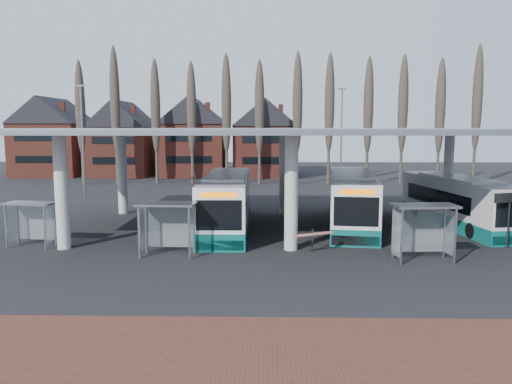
{
  "coord_description": "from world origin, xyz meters",
  "views": [
    {
      "loc": [
        -1.27,
        -23.11,
        6.36
      ],
      "look_at": [
        -1.92,
        7.0,
        2.47
      ],
      "focal_mm": 35.0,
      "sensor_mm": 36.0,
      "label": 1
    }
  ],
  "objects_px": {
    "shelter_2": "(423,220)",
    "bus_1": "(227,202)",
    "bus_3": "(457,203)",
    "shelter_0": "(32,214)",
    "bus_2": "(351,200)",
    "shelter_1": "(168,217)"
  },
  "relations": [
    {
      "from": "shelter_2",
      "to": "bus_1",
      "type": "bearing_deg",
      "value": 137.84
    },
    {
      "from": "bus_1",
      "to": "bus_3",
      "type": "bearing_deg",
      "value": 3.2
    },
    {
      "from": "bus_1",
      "to": "shelter_0",
      "type": "height_order",
      "value": "bus_1"
    },
    {
      "from": "bus_1",
      "to": "bus_2",
      "type": "xyz_separation_m",
      "value": [
        8.08,
        1.19,
        0.01
      ]
    },
    {
      "from": "bus_1",
      "to": "shelter_0",
      "type": "distance_m",
      "value": 11.35
    },
    {
      "from": "shelter_1",
      "to": "bus_3",
      "type": "bearing_deg",
      "value": 27.99
    },
    {
      "from": "shelter_0",
      "to": "shelter_1",
      "type": "distance_m",
      "value": 7.9
    },
    {
      "from": "shelter_1",
      "to": "shelter_0",
      "type": "bearing_deg",
      "value": 170.25
    },
    {
      "from": "bus_2",
      "to": "bus_3",
      "type": "height_order",
      "value": "bus_2"
    },
    {
      "from": "shelter_0",
      "to": "shelter_2",
      "type": "distance_m",
      "value": 20.26
    },
    {
      "from": "bus_2",
      "to": "shelter_0",
      "type": "bearing_deg",
      "value": -153.52
    },
    {
      "from": "bus_2",
      "to": "shelter_0",
      "type": "xyz_separation_m",
      "value": [
        -18.19,
        -6.33,
        0.09
      ]
    },
    {
      "from": "bus_3",
      "to": "shelter_0",
      "type": "height_order",
      "value": "bus_3"
    },
    {
      "from": "bus_1",
      "to": "shelter_0",
      "type": "relative_size",
      "value": 4.64
    },
    {
      "from": "shelter_2",
      "to": "bus_3",
      "type": "bearing_deg",
      "value": 56.23
    },
    {
      "from": "bus_1",
      "to": "bus_3",
      "type": "distance_m",
      "value": 14.93
    },
    {
      "from": "bus_3",
      "to": "shelter_2",
      "type": "bearing_deg",
      "value": -127.82
    },
    {
      "from": "shelter_1",
      "to": "shelter_2",
      "type": "bearing_deg",
      "value": -0.35
    },
    {
      "from": "bus_1",
      "to": "shelter_1",
      "type": "distance_m",
      "value": 7.34
    },
    {
      "from": "shelter_2",
      "to": "shelter_1",
      "type": "bearing_deg",
      "value": 171.88
    },
    {
      "from": "shelter_0",
      "to": "shelter_1",
      "type": "xyz_separation_m",
      "value": [
        7.7,
        -1.78,
        0.2
      ]
    },
    {
      "from": "shelter_0",
      "to": "bus_2",
      "type": "bearing_deg",
      "value": 25.99
    }
  ]
}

